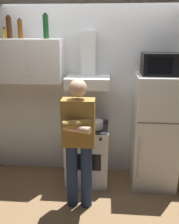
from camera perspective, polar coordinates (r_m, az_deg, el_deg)
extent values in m
plane|color=olive|center=(3.71, 0.00, -17.15)|extent=(7.00, 7.00, 0.00)
cube|color=white|center=(3.73, 0.75, 5.73)|extent=(4.80, 0.10, 2.70)
cube|color=white|center=(3.61, -13.34, 11.31)|extent=(0.90, 0.34, 0.60)
cube|color=white|center=(3.52, -17.76, 10.80)|extent=(0.43, 0.01, 0.58)
cube|color=white|center=(3.38, -10.54, 11.07)|extent=(0.43, 0.01, 0.58)
sphere|color=#B2B2B7|center=(3.47, -14.70, 7.96)|extent=(0.02, 0.02, 0.02)
sphere|color=#B2B2B7|center=(3.44, -13.43, 7.98)|extent=(0.02, 0.02, 0.02)
cube|color=white|center=(3.71, -0.46, -9.52)|extent=(0.60, 0.60, 0.85)
cube|color=black|center=(3.54, -0.48, -3.29)|extent=(0.59, 0.59, 0.01)
cube|color=black|center=(3.43, -0.92, -11.46)|extent=(0.42, 0.01, 0.24)
cylinder|color=black|center=(3.43, -2.82, -3.75)|extent=(0.16, 0.16, 0.01)
cylinder|color=black|center=(3.41, 1.52, -3.89)|extent=(0.16, 0.16, 0.01)
cylinder|color=black|center=(3.66, -2.34, -2.38)|extent=(0.16, 0.16, 0.01)
cylinder|color=black|center=(3.64, 1.73, -2.50)|extent=(0.16, 0.16, 0.01)
cylinder|color=black|center=(3.29, -4.45, -6.03)|extent=(0.04, 0.02, 0.04)
cylinder|color=black|center=(3.28, -2.19, -6.12)|extent=(0.04, 0.02, 0.04)
cylinder|color=black|center=(3.26, 0.26, -6.20)|extent=(0.04, 0.02, 0.04)
cylinder|color=black|center=(3.26, 2.56, -6.27)|extent=(0.04, 0.02, 0.04)
cube|color=white|center=(3.44, -0.39, 6.85)|extent=(0.60, 0.44, 0.15)
cube|color=white|center=(3.53, -0.20, 13.27)|extent=(0.20, 0.16, 0.60)
cube|color=white|center=(3.60, 14.79, -4.45)|extent=(0.60, 0.60, 1.60)
cube|color=#4C4C4C|center=(3.24, 16.00, -2.53)|extent=(0.59, 0.01, 0.01)
cylinder|color=silver|center=(3.38, 11.13, -10.18)|extent=(0.02, 0.02, 0.60)
cube|color=black|center=(3.39, 15.99, 10.56)|extent=(0.48, 0.36, 0.28)
cube|color=black|center=(3.21, 15.89, 10.18)|extent=(0.30, 0.01, 0.20)
cylinder|color=navy|center=(3.21, -4.01, -14.29)|extent=(0.14, 0.14, 0.85)
cylinder|color=navy|center=(3.19, -0.71, -14.46)|extent=(0.14, 0.14, 0.85)
cube|color=olive|center=(2.89, -2.54, -2.43)|extent=(0.38, 0.20, 0.56)
cylinder|color=olive|center=(2.74, -2.91, -2.65)|extent=(0.33, 0.17, 0.08)
cylinder|color=#DBAD89|center=(2.76, -2.90, -3.82)|extent=(0.33, 0.17, 0.08)
sphere|color=#DBAD89|center=(2.77, -2.66, 5.55)|extent=(0.20, 0.20, 0.20)
cylinder|color=#B7BABF|center=(3.39, 1.53, -2.92)|extent=(0.19, 0.19, 0.11)
cylinder|color=black|center=(3.38, -0.51, -2.24)|extent=(0.05, 0.01, 0.01)
cylinder|color=black|center=(3.37, 3.58, -2.35)|extent=(0.05, 0.01, 0.01)
cylinder|color=brown|center=(3.61, -15.61, 17.79)|extent=(0.06, 0.06, 0.23)
cylinder|color=black|center=(3.61, -15.79, 19.81)|extent=(0.04, 0.04, 0.02)
cylinder|color=#47230F|center=(3.66, -17.94, 17.91)|extent=(0.07, 0.07, 0.28)
cylinder|color=black|center=(3.66, -18.17, 20.21)|extent=(0.04, 0.04, 0.02)
cylinder|color=gold|center=(3.72, -18.89, 16.67)|extent=(0.06, 0.06, 0.13)
cylinder|color=black|center=(3.72, -19.01, 17.80)|extent=(0.03, 0.03, 0.02)
cylinder|color=#19471E|center=(3.50, -9.99, 18.71)|extent=(0.07, 0.07, 0.30)
cylinder|color=black|center=(3.51, -10.14, 21.32)|extent=(0.04, 0.04, 0.02)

